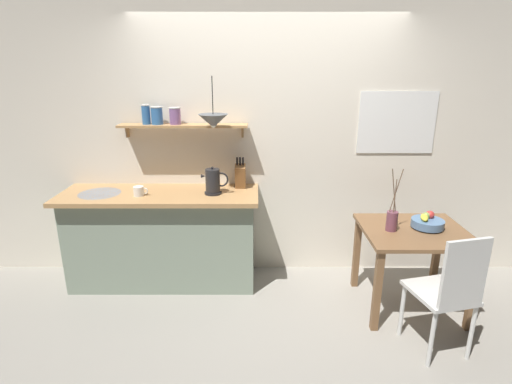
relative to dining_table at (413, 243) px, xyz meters
The scene contains 12 objects.
ground_plane 1.38m from the dining_table, behind, with size 14.00×14.00×0.00m, color gray.
back_wall 1.48m from the dining_table, 143.65° to the left, with size 6.80×0.11×2.70m.
kitchen_counter 2.28m from the dining_table, 169.19° to the left, with size 1.83×0.63×0.93m.
wall_shelf 2.39m from the dining_table, 164.08° to the left, with size 1.19×0.20×0.31m.
dining_table is the anchor object (origin of this frame).
dining_chair_near 0.63m from the dining_table, 87.71° to the right, with size 0.47×0.50×0.97m.
fruit_bowl 0.21m from the dining_table, 17.98° to the left, with size 0.27×0.27×0.14m.
twig_vase 0.30m from the dining_table, behind, with size 0.10×0.09×0.53m.
electric_kettle 1.82m from the dining_table, 167.70° to the left, with size 0.25×0.16×0.26m.
knife_block 1.65m from the dining_table, 159.31° to the left, with size 0.10×0.16×0.31m.
coffee_mug_by_sink 2.44m from the dining_table, behind, with size 0.13×0.09×0.09m.
pendant_lamp 2.01m from the dining_table, 167.12° to the left, with size 0.26×0.26×0.44m.
Camera 1 is at (-0.10, -3.22, 2.05)m, focal length 28.09 mm.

